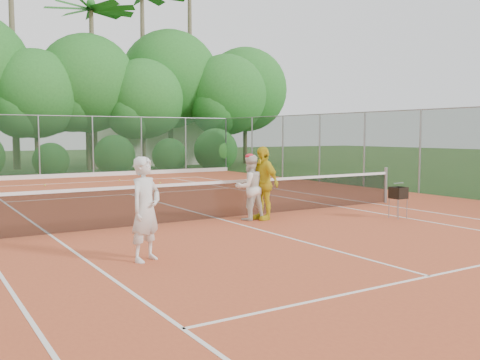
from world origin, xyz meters
The scene contains 14 objects.
ground centered at (0.00, 0.00, 0.00)m, with size 120.00×120.00×0.00m, color #254217.
clay_court centered at (0.00, 0.00, 0.01)m, with size 18.00×36.00×0.02m, color #BB502B.
club_building centered at (9.00, 24.00, 1.50)m, with size 8.00×5.00×3.00m, color beige.
tennis_net centered at (0.00, 0.00, 0.53)m, with size 11.97×0.10×1.10m.
player_white centered at (-3.25, -3.20, 0.90)m, with size 0.64×0.42×1.76m, color silver.
player_center_grp centered at (0.57, -0.54, 0.84)m, with size 0.81×0.64×1.65m.
player_yellow centered at (0.89, -0.63, 0.94)m, with size 1.07×0.45×1.83m, color gold.
ball_hopper centered at (3.92, -2.29, 0.65)m, with size 0.35×0.35×0.79m.
stray_ball_a centered at (-1.88, 11.11, 0.05)m, with size 0.07×0.07×0.07m, color #B2C92E.
stray_ball_b centered at (1.51, 11.76, 0.05)m, with size 0.07×0.07×0.07m, color yellow.
stray_ball_c centered at (2.56, 9.63, 0.05)m, with size 0.07×0.07×0.07m, color #C2D331.
court_markings centered at (0.00, 0.00, 0.02)m, with size 11.03×23.83×0.01m.
fence_back centered at (0.00, 15.00, 1.52)m, with size 18.07×0.07×3.00m.
tropical_treeline centered at (1.43, 20.22, 5.11)m, with size 32.10×8.49×15.03m.
Camera 1 is at (-6.60, -11.59, 2.17)m, focal length 40.00 mm.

